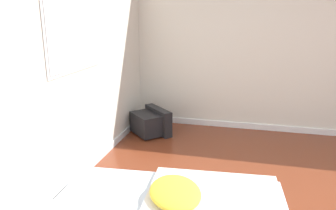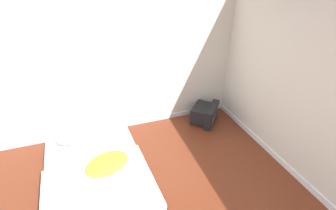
{
  "view_description": "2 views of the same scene",
  "coord_description": "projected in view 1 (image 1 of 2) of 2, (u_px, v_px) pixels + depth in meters",
  "views": [
    {
      "loc": [
        -2.44,
        1.05,
        1.76
      ],
      "look_at": [
        0.97,
        1.91,
        0.76
      ],
      "focal_mm": 35.0,
      "sensor_mm": 36.0,
      "label": 1
    },
    {
      "loc": [
        0.06,
        -0.85,
        2.56
      ],
      "look_at": [
        1.07,
        2.06,
        0.76
      ],
      "focal_mm": 24.0,
      "sensor_mm": 36.0,
      "label": 2
    }
  ],
  "objects": [
    {
      "name": "wall_right",
      "position": [
        328.0,
        47.0,
        4.59
      ],
      "size": [
        0.08,
        7.96,
        2.6
      ],
      "color": "silver",
      "rests_on": "ground_plane"
    },
    {
      "name": "crt_tv",
      "position": [
        151.0,
        122.0,
        4.88
      ],
      "size": [
        0.69,
        0.69,
        0.38
      ],
      "color": "black",
      "rests_on": "ground_plane"
    },
    {
      "name": "wall_back",
      "position": [
        40.0,
        68.0,
        2.83
      ],
      "size": [
        7.54,
        0.08,
        2.6
      ],
      "color": "silver",
      "rests_on": "ground_plane"
    }
  ]
}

